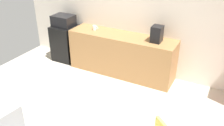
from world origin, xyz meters
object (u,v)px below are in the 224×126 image
object	(u,v)px
mini_fridge	(66,43)
coffee_maker	(157,34)
microwave	(63,21)
mug_white	(95,28)

from	to	relation	value
mini_fridge	coffee_maker	world-z (taller)	coffee_maker
microwave	coffee_maker	bearing A→B (deg)	0.00
microwave	coffee_maker	distance (m)	2.26
mug_white	coffee_maker	size ratio (longest dim) A/B	0.40
mini_fridge	coffee_maker	distance (m)	2.35
mini_fridge	mug_white	distance (m)	0.99
mini_fridge	microwave	world-z (taller)	microwave
mini_fridge	microwave	size ratio (longest dim) A/B	1.78
mug_white	coffee_maker	world-z (taller)	coffee_maker
mini_fridge	coffee_maker	bearing A→B (deg)	0.00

